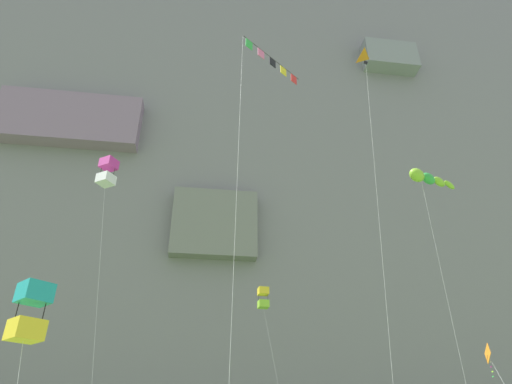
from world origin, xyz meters
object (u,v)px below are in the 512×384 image
kite_box_far_right (107,172)px  kite_banner_high_center (271,70)px  kite_box_low_left (30,312)px  kite_windsock_far_left (427,178)px  kite_box_low_right (263,298)px  kite_delta_front_field (371,81)px  kite_diamond_upper_mid (492,361)px

kite_box_far_right → kite_banner_high_center: 16.09m
kite_box_low_left → kite_windsock_far_left: (20.51, 12.88, 13.57)m
kite_box_low_right → kite_box_far_right: size_ratio=0.65×
kite_box_low_left → kite_delta_front_field: 25.58m
kite_box_far_right → kite_diamond_upper_mid: bearing=-8.3°
kite_box_low_left → kite_delta_front_field: size_ratio=0.27×
kite_box_low_right → kite_windsock_far_left: kite_windsock_far_left is taller
kite_box_far_right → kite_box_low_left: (3.16, -17.67, -15.12)m
kite_banner_high_center → kite_delta_front_field: bearing=20.5°
kite_box_low_left → kite_delta_front_field: bearing=29.7°
kite_box_far_right → kite_delta_front_field: kite_delta_front_field is taller
kite_box_low_left → kite_banner_high_center: 18.59m
kite_box_far_right → kite_banner_high_center: size_ratio=0.97×
kite_box_low_left → kite_windsock_far_left: kite_windsock_far_left is taller
kite_diamond_upper_mid → kite_delta_front_field: kite_delta_front_field is taller
kite_box_far_right → kite_windsock_far_left: kite_box_far_right is taller
kite_diamond_upper_mid → kite_windsock_far_left: kite_windsock_far_left is taller
kite_delta_front_field → kite_windsock_far_left: bearing=38.6°
kite_box_low_right → kite_banner_high_center: bearing=-96.9°
kite_box_far_right → kite_banner_high_center: (10.97, -11.76, 0.68)m
kite_windsock_far_left → kite_delta_front_field: bearing=-141.4°
kite_box_low_left → kite_diamond_upper_mid: 26.64m
kite_box_low_left → kite_box_far_right: bearing=100.1°
kite_windsock_far_left → kite_diamond_upper_mid: bearing=24.8°
kite_banner_high_center → kite_box_low_left: bearing=-142.9°
kite_diamond_upper_mid → kite_box_low_left: bearing=-148.5°
kite_diamond_upper_mid → kite_banner_high_center: 22.33m
kite_box_low_right → kite_delta_front_field: size_ratio=0.55×
kite_banner_high_center → kite_box_low_right: bearing=83.1°
kite_box_low_right → kite_box_low_left: bearing=-112.6°
kite_box_far_right → kite_delta_front_field: 20.81m
kite_windsock_far_left → kite_delta_front_field: (-5.19, -4.15, 4.97)m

